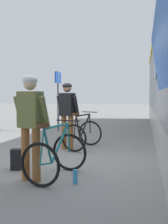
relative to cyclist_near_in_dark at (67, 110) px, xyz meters
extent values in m
plane|color=gray|center=(0.53, -1.17, -1.05)|extent=(80.00, 80.00, 0.00)
cube|color=#2356B2|center=(2.27, -3.06, 0.75)|extent=(0.30, 4.53, 1.69)
cube|color=yellow|center=(2.27, 0.36, 2.37)|extent=(0.04, 19.43, 0.20)
cube|color=black|center=(2.26, 0.16, 1.20)|extent=(0.04, 1.10, 0.80)
cylinder|color=#935B2D|center=(-0.11, 0.03, -0.60)|extent=(0.14, 0.14, 0.90)
cylinder|color=#935B2D|center=(0.10, -0.04, -0.60)|extent=(0.14, 0.14, 0.90)
cube|color=black|center=(0.00, 0.00, 0.15)|extent=(0.44, 0.35, 0.60)
cylinder|color=black|center=(-0.24, 0.12, 0.10)|extent=(0.17, 0.27, 0.56)
cylinder|color=black|center=(0.26, -0.05, 0.10)|extent=(0.17, 0.27, 0.56)
sphere|color=#9E7051|center=(0.00, 0.00, 0.58)|extent=(0.22, 0.22, 0.22)
ellipsoid|color=black|center=(0.00, 0.00, 0.64)|extent=(0.33, 0.34, 0.14)
cylinder|color=#935B2D|center=(0.04, -2.68, -0.60)|extent=(0.14, 0.14, 0.90)
cylinder|color=#935B2D|center=(0.26, -2.73, -0.60)|extent=(0.14, 0.14, 0.90)
cube|color=olive|center=(0.15, -2.70, 0.15)|extent=(0.42, 0.32, 0.60)
cylinder|color=olive|center=(-0.09, -2.61, 0.10)|extent=(0.15, 0.27, 0.56)
cylinder|color=olive|center=(0.41, -2.72, 0.10)|extent=(0.15, 0.27, 0.56)
sphere|color=beige|center=(0.15, -2.70, 0.58)|extent=(0.22, 0.22, 0.22)
ellipsoid|color=white|center=(0.15, -2.70, 0.64)|extent=(0.31, 0.32, 0.14)
torus|color=black|center=(0.49, 0.68, -0.70)|extent=(0.70, 0.20, 0.71)
torus|color=black|center=(0.26, -0.31, -0.70)|extent=(0.70, 0.20, 0.71)
cylinder|color=black|center=(0.41, 0.34, -0.45)|extent=(0.18, 0.64, 0.63)
cylinder|color=black|center=(0.38, 0.22, -0.15)|extent=(0.22, 0.84, 0.04)
cylinder|color=black|center=(0.32, -0.08, -0.45)|extent=(0.10, 0.28, 0.62)
cylinder|color=black|center=(0.30, -0.14, -0.73)|extent=(0.11, 0.36, 0.08)
cylinder|color=black|center=(0.28, -0.25, -0.42)|extent=(0.05, 0.15, 0.56)
cylinder|color=black|center=(0.48, 0.66, -0.42)|extent=(0.05, 0.09, 0.55)
cylinder|color=black|center=(0.47, 0.64, -0.09)|extent=(0.47, 0.13, 0.02)
cube|color=#4C2D19|center=(0.28, -0.22, -0.10)|extent=(0.15, 0.26, 0.06)
torus|color=black|center=(0.61, -1.97, -0.70)|extent=(0.71, 0.18, 0.71)
torus|color=black|center=(0.42, -2.97, -0.70)|extent=(0.71, 0.18, 0.71)
cylinder|color=#197A7F|center=(0.54, -2.32, -0.45)|extent=(0.16, 0.64, 0.63)
cylinder|color=#197A7F|center=(0.52, -2.44, -0.15)|extent=(0.20, 0.84, 0.04)
cylinder|color=#197A7F|center=(0.47, -2.74, -0.45)|extent=(0.09, 0.28, 0.62)
cylinder|color=#197A7F|center=(0.45, -2.80, -0.73)|extent=(0.09, 0.36, 0.08)
cylinder|color=#197A7F|center=(0.43, -2.91, -0.42)|extent=(0.05, 0.15, 0.56)
cylinder|color=#197A7F|center=(0.61, -1.99, -0.42)|extent=(0.05, 0.09, 0.55)
cylinder|color=black|center=(0.60, -2.02, -0.09)|extent=(0.48, 0.11, 0.02)
cube|color=#4C2D19|center=(0.44, -2.88, -0.10)|extent=(0.14, 0.25, 0.06)
cube|color=black|center=(-0.37, -2.11, -0.85)|extent=(0.32, 0.26, 0.40)
cylinder|color=#338CCC|center=(0.91, -2.68, -0.94)|extent=(0.08, 0.08, 0.23)
cylinder|color=#595B60|center=(-1.37, 3.41, 0.15)|extent=(0.08, 0.08, 2.40)
cube|color=#193F99|center=(-1.37, 3.41, 1.10)|extent=(0.04, 0.70, 0.44)
camera|label=1|loc=(1.99, -6.83, 0.38)|focal=43.00mm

